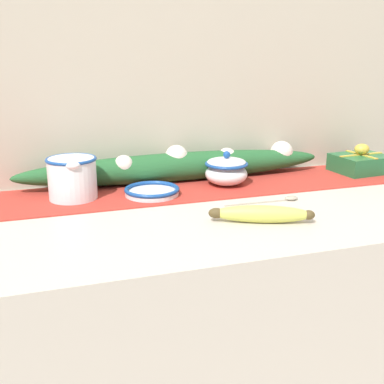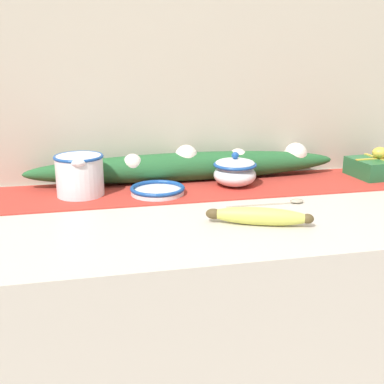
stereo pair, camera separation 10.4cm
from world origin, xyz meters
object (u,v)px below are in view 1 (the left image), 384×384
Objects in this scene: cream_pitcher at (72,177)px; spoon at (284,199)px; small_dish at (152,191)px; sugar_bowl at (226,171)px; banana at (261,214)px; gift_box at (360,163)px.

cream_pitcher is 0.74× the size of spoon.
small_dish is 0.33m from spoon.
sugar_bowl is 0.53× the size of banana.
small_dish is 0.72× the size of spoon.
spoon is 1.20× the size of gift_box.
sugar_bowl is (0.41, -0.00, -0.02)m from cream_pitcher.
small_dish is 0.64× the size of banana.
sugar_bowl is 0.30m from banana.
small_dish is at bearing -171.51° from sugar_bowl.
cream_pitcher is at bearing -179.19° from gift_box.
banana reaches higher than spoon.
gift_box is at bearing 32.86° from banana.
cream_pitcher is 0.41m from sugar_bowl.
gift_box reaches higher than small_dish.
spoon is at bearing -63.25° from sugar_bowl.
banana is 0.58m from gift_box.
small_dish is at bearing 157.02° from spoon.
sugar_bowl is at bearing 8.49° from small_dish.
gift_box is (0.48, 0.31, 0.01)m from banana.
spoon is (0.09, -0.17, -0.04)m from sugar_bowl.
banana is (0.37, -0.30, -0.04)m from cream_pitcher.
sugar_bowl is at bearing -0.12° from cream_pitcher.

